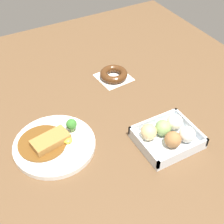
% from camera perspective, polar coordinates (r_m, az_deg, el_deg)
% --- Properties ---
extents(ground_plane, '(1.60, 1.60, 0.00)m').
position_cam_1_polar(ground_plane, '(1.05, -3.82, -3.81)').
color(ground_plane, brown).
extents(curry_plate, '(0.26, 0.26, 0.07)m').
position_cam_1_polar(curry_plate, '(1.02, -10.62, -5.60)').
color(curry_plate, white).
rests_on(curry_plate, ground_plane).
extents(donut_box, '(0.19, 0.17, 0.07)m').
position_cam_1_polar(donut_box, '(1.02, 10.24, -4.08)').
color(donut_box, silver).
rests_on(donut_box, ground_plane).
extents(chocolate_ring_donut, '(0.13, 0.13, 0.03)m').
position_cam_1_polar(chocolate_ring_donut, '(1.28, 0.32, 6.89)').
color(chocolate_ring_donut, white).
rests_on(chocolate_ring_donut, ground_plane).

